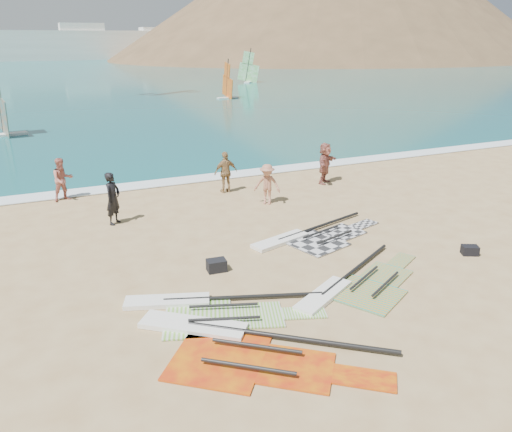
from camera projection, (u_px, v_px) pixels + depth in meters
name	position (u px, v px, depth m)	size (l,w,h in m)	color
ground	(352.00, 294.00, 12.97)	(300.00, 300.00, 0.00)	tan
sea	(52.00, 63.00, 126.21)	(300.00, 240.00, 0.06)	#0D475C
surf_line	(202.00, 179.00, 23.52)	(300.00, 1.20, 0.04)	white
headland_main	(340.00, 58.00, 157.35)	(143.00, 143.00, 45.00)	brown
headland_minor	(407.00, 55.00, 179.45)	(70.00, 70.00, 28.00)	brown
rig_grey	(311.00, 237.00, 16.54)	(5.10, 2.77, 0.20)	#272729
rig_green	(206.00, 309.00, 12.19)	(4.84, 2.88, 0.20)	#6BB12D
rig_orange	(355.00, 286.00, 13.29)	(4.90, 3.40, 0.19)	orange
rig_red	(236.00, 345.00, 10.75)	(4.87, 4.77, 0.20)	#BA0713
gear_bag_near	(217.00, 265.00, 14.22)	(0.54, 0.39, 0.34)	black
gear_bag_far	(470.00, 250.00, 15.31)	(0.48, 0.33, 0.29)	black
person_wetsuit	(113.00, 198.00, 17.59)	(0.69, 0.45, 1.89)	black
beachgoer_left	(63.00, 179.00, 20.16)	(0.86, 0.67, 1.76)	#BA6A5D
beachgoer_mid	(267.00, 184.00, 19.75)	(1.05, 0.60, 1.63)	#AD7055
beachgoer_back	(226.00, 172.00, 21.21)	(1.04, 0.43, 1.78)	#987448
beachgoer_right	(325.00, 163.00, 22.54)	(1.73, 0.55, 1.87)	#9D594D
windsurfer_left	(2.00, 115.00, 33.11)	(2.83, 3.27, 4.98)	white
windsurfer_centre	(227.00, 87.00, 53.65)	(2.33, 2.81, 4.19)	white
windsurfer_right	(248.00, 73.00, 72.28)	(2.72, 2.64, 4.89)	white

